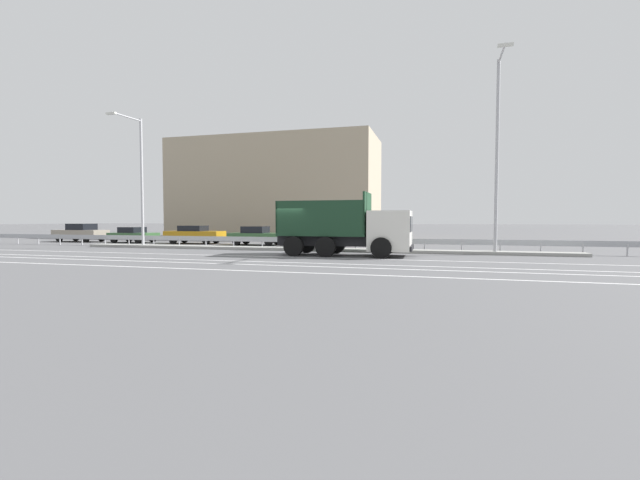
% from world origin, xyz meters
% --- Properties ---
extents(ground_plane, '(320.00, 320.00, 0.00)m').
position_xyz_m(ground_plane, '(0.00, 0.00, 0.00)').
color(ground_plane, '#565659').
extents(lane_strip_0, '(56.60, 0.16, 0.01)m').
position_xyz_m(lane_strip_0, '(3.15, -1.55, 0.00)').
color(lane_strip_0, silver).
rests_on(lane_strip_0, ground_plane).
extents(lane_strip_1, '(56.60, 0.16, 0.01)m').
position_xyz_m(lane_strip_1, '(3.15, -4.15, 0.00)').
color(lane_strip_1, silver).
rests_on(lane_strip_1, ground_plane).
extents(lane_strip_2, '(56.60, 0.16, 0.01)m').
position_xyz_m(lane_strip_2, '(3.15, -5.42, 0.00)').
color(lane_strip_2, silver).
rests_on(lane_strip_2, ground_plane).
extents(lane_strip_3, '(56.60, 0.16, 0.01)m').
position_xyz_m(lane_strip_3, '(3.15, -7.49, 0.00)').
color(lane_strip_3, silver).
rests_on(lane_strip_3, ground_plane).
extents(median_island, '(31.13, 1.10, 0.18)m').
position_xyz_m(median_island, '(0.00, 2.96, 0.09)').
color(median_island, gray).
rests_on(median_island, ground_plane).
extents(median_guardrail, '(56.60, 0.09, 0.78)m').
position_xyz_m(median_guardrail, '(-0.00, 3.86, 0.57)').
color(median_guardrail, '#9EA0A5').
rests_on(median_guardrail, ground_plane).
extents(dump_truck, '(7.17, 2.78, 3.33)m').
position_xyz_m(dump_truck, '(4.06, 0.26, 1.24)').
color(dump_truck, silver).
rests_on(dump_truck, ground_plane).
extents(median_road_sign, '(0.78, 0.16, 2.59)m').
position_xyz_m(median_road_sign, '(-1.12, 2.96, 1.38)').
color(median_road_sign, white).
rests_on(median_road_sign, ground_plane).
extents(street_lamp_0, '(0.71, 2.76, 8.78)m').
position_xyz_m(street_lamp_0, '(-11.65, 2.80, 4.93)').
color(street_lamp_0, '#ADADB2').
rests_on(street_lamp_0, ground_plane).
extents(street_lamp_1, '(0.70, 2.77, 10.42)m').
position_xyz_m(street_lamp_1, '(11.01, 2.57, 5.77)').
color(street_lamp_1, '#ADADB2').
rests_on(street_lamp_1, ground_plane).
extents(parked_car_0, '(4.68, 1.99, 1.57)m').
position_xyz_m(parked_car_0, '(-21.79, 7.94, 0.78)').
color(parked_car_0, gray).
rests_on(parked_car_0, ground_plane).
extents(parked_car_1, '(3.88, 2.00, 1.30)m').
position_xyz_m(parked_car_1, '(-16.38, 7.88, 0.67)').
color(parked_car_1, '#335B33').
rests_on(parked_car_1, ground_plane).
extents(parked_car_2, '(4.66, 2.07, 1.44)m').
position_xyz_m(parked_car_2, '(-10.74, 8.08, 0.74)').
color(parked_car_2, '#B27A14').
rests_on(parked_car_2, ground_plane).
extents(parked_car_3, '(4.14, 2.09, 1.41)m').
position_xyz_m(parked_car_3, '(-5.18, 7.63, 0.71)').
color(parked_car_3, '#335B33').
rests_on(parked_car_3, ground_plane).
extents(parked_car_4, '(4.29, 1.98, 1.51)m').
position_xyz_m(parked_car_4, '(-0.01, 7.87, 0.75)').
color(parked_car_4, maroon).
rests_on(parked_car_4, ground_plane).
extents(background_building_0, '(21.62, 8.97, 10.44)m').
position_xyz_m(background_building_0, '(-9.00, 21.25, 5.22)').
color(background_building_0, tan).
rests_on(background_building_0, ground_plane).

